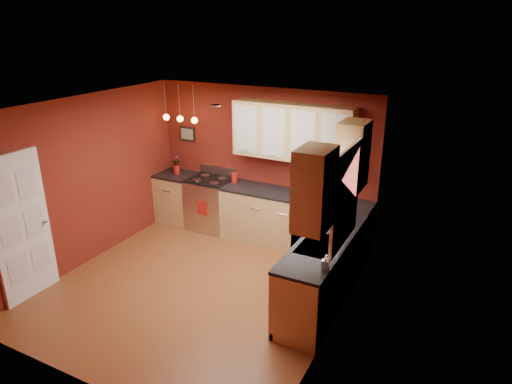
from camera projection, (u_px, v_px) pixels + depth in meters
The scene contains 27 objects.
floor at pixel (199, 287), 6.59m from camera, with size 4.20×4.20×0.00m, color brown.
ceiling at pixel (189, 107), 5.67m from camera, with size 4.00×4.20×0.02m, color beige.
wall_back at pixel (263, 163), 7.88m from camera, with size 4.00×0.02×2.60m, color maroon.
wall_front at pixel (71, 277), 4.38m from camera, with size 4.00×0.02×2.60m, color maroon.
wall_left at pixel (86, 181), 6.98m from camera, with size 0.02×4.20×2.60m, color maroon.
wall_right at pixel (338, 233), 5.28m from camera, with size 0.02×4.20×2.60m, color maroon.
base_cabinets_back_left at pixel (178, 198), 8.64m from camera, with size 0.70×0.60×0.90m, color tan.
base_cabinets_back_right at pixel (294, 222), 7.62m from camera, with size 2.54×0.60×0.90m, color tan.
base_cabinets_right at pixel (323, 273), 6.09m from camera, with size 0.60×2.10×0.90m, color tan.
counter_back_left at pixel (176, 175), 8.47m from camera, with size 0.70×0.62×0.04m, color black.
counter_back_right at pixel (295, 196), 7.46m from camera, with size 2.54×0.62×0.04m, color black.
counter_right at pixel (324, 242), 5.92m from camera, with size 0.62×2.10×0.04m, color black.
gas_range at pixel (211, 203), 8.31m from camera, with size 0.76×0.64×1.11m.
dishwasher_front at pixel (309, 233), 7.23m from camera, with size 0.60×0.02×0.80m, color #BDBCC1.
sink at pixel (321, 247), 5.80m from camera, with size 0.50×0.70×0.33m.
window at pixel (346, 194), 5.41m from camera, with size 0.06×1.02×1.22m.
door_left_wall at pixel (21, 228), 6.07m from camera, with size 0.12×0.82×2.05m.
upper_cabinets_back at pixel (292, 132), 7.25m from camera, with size 2.00×0.35×0.90m, color tan.
upper_cabinets_right at pixel (336, 170), 5.40m from camera, with size 0.35×1.95×0.90m, color tan.
wall_picture at pixel (187, 134), 8.40m from camera, with size 0.32×0.03×0.26m, color black.
pendant_lights at pixel (180, 118), 7.96m from camera, with size 0.71×0.11×0.66m.
red_canister at pixel (234, 178), 7.98m from camera, with size 0.11×0.11×0.17m.
red_vase at pixel (177, 169), 8.43m from camera, with size 0.11×0.11×0.17m, color #A11811.
flowers at pixel (176, 161), 8.37m from camera, with size 0.11×0.11×0.20m, color #A11811.
coffee_maker at pixel (327, 192), 7.29m from camera, with size 0.19×0.19×0.23m.
soap_pump at pixel (326, 262), 5.19m from camera, with size 0.08×0.08×0.18m, color silver.
dish_towel at pixel (202, 208), 8.01m from camera, with size 0.20×0.01×0.27m, color #A11811.
Camera 1 is at (3.32, -4.68, 3.62)m, focal length 32.00 mm.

